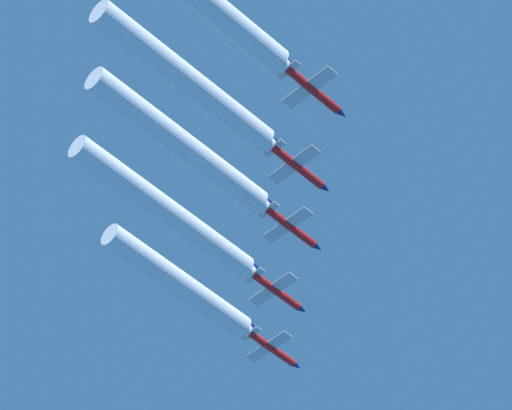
{
  "coord_description": "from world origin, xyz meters",
  "views": [
    {
      "loc": [
        127.6,
        -138.43,
        2.05
      ],
      "look_at": [
        0.0,
        -6.82,
        199.17
      ],
      "focal_mm": 124.04,
      "sensor_mm": 36.0,
      "label": 1
    }
  ],
  "objects": [
    {
      "name": "smoke_trail_fourth_echelon",
      "position": [
        10.87,
        -32.02,
        197.56
      ],
      "size": [
        4.0,
        34.1,
        4.0
      ],
      "color": "white"
    },
    {
      "name": "jet_second_echelon",
      "position": [
        -11.77,
        10.2,
        200.68
      ],
      "size": [
        9.03,
        13.15,
        3.16
      ],
      "color": "red"
    },
    {
      "name": "jet_third_echelon",
      "position": [
        0.5,
        0.57,
        199.38
      ],
      "size": [
        9.03,
        13.15,
        3.16
      ],
      "color": "red"
    },
    {
      "name": "smoke_trail_third_echelon",
      "position": [
        0.5,
        -23.06,
        199.35
      ],
      "size": [
        4.0,
        35.26,
        4.0
      ],
      "color": "white"
    },
    {
      "name": "jet_fifth_echelon",
      "position": [
        23.17,
        -18.97,
        196.31
      ],
      "size": [
        9.03,
        13.15,
        3.16
      ],
      "color": "red"
    },
    {
      "name": "smoke_trail_fifth_echelon",
      "position": [
        23.17,
        -41.01,
        196.28
      ],
      "size": [
        4.0,
        32.09,
        4.0
      ],
      "color": "white"
    },
    {
      "name": "jet_lead",
      "position": [
        -22.76,
        20.67,
        202.05
      ],
      "size": [
        9.03,
        13.15,
        3.16
      ],
      "color": "red"
    },
    {
      "name": "smoke_trail_lead",
      "position": [
        -22.76,
        -0.88,
        202.02
      ],
      "size": [
        4.0,
        31.13,
        4.0
      ],
      "color": "white"
    },
    {
      "name": "jet_fourth_echelon",
      "position": [
        10.87,
        -8.98,
        197.59
      ],
      "size": [
        9.03,
        13.15,
        3.16
      ],
      "color": "red"
    },
    {
      "name": "smoke_trail_second_echelon",
      "position": [
        -11.77,
        -14.41,
        200.65
      ],
      "size": [
        4.0,
        37.24,
        4.0
      ],
      "color": "white"
    }
  ]
}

